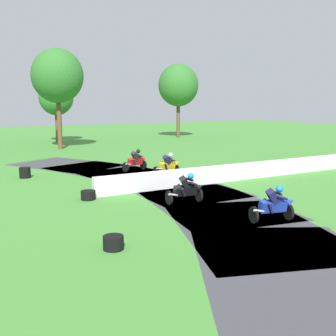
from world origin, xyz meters
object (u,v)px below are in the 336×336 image
(motorcycle_lead_blue, at_px, (275,204))
(motorcycle_chase_black, at_px, (187,189))
(motorcycle_trailing_yellow, at_px, (168,165))
(tire_stack_near, at_px, (113,243))
(tire_stack_mid_a, at_px, (88,195))
(tire_stack_mid_b, at_px, (25,173))
(motorcycle_fourth_red, at_px, (136,160))

(motorcycle_lead_blue, height_order, motorcycle_chase_black, motorcycle_lead_blue)
(motorcycle_lead_blue, xyz_separation_m, motorcycle_trailing_yellow, (1.35, 9.94, -0.00))
(tire_stack_near, relative_size, tire_stack_mid_a, 0.94)
(motorcycle_chase_black, distance_m, tire_stack_near, 5.88)
(tire_stack_mid_a, relative_size, tire_stack_mid_b, 1.03)
(tire_stack_mid_a, distance_m, tire_stack_mid_b, 6.94)
(motorcycle_chase_black, xyz_separation_m, tire_stack_mid_b, (-4.79, 9.53, -0.33))
(tire_stack_mid_b, bearing_deg, tire_stack_mid_a, -78.27)
(motorcycle_trailing_yellow, xyz_separation_m, tire_stack_near, (-7.34, -9.64, -0.45))
(motorcycle_trailing_yellow, relative_size, tire_stack_mid_a, 2.63)
(motorcycle_trailing_yellow, relative_size, tire_stack_near, 2.80)
(tire_stack_mid_a, bearing_deg, motorcycle_lead_blue, -54.54)
(motorcycle_lead_blue, distance_m, tire_stack_near, 6.02)
(motorcycle_fourth_red, distance_m, tire_stack_mid_b, 6.59)
(tire_stack_near, xyz_separation_m, tire_stack_mid_a, (1.34, 6.22, 0.00))
(motorcycle_lead_blue, height_order, motorcycle_trailing_yellow, motorcycle_lead_blue)
(motorcycle_trailing_yellow, height_order, tire_stack_near, motorcycle_trailing_yellow)
(motorcycle_lead_blue, bearing_deg, tire_stack_near, 177.11)
(tire_stack_mid_a, bearing_deg, motorcycle_trailing_yellow, 29.68)
(motorcycle_trailing_yellow, distance_m, tire_stack_near, 12.13)
(motorcycle_trailing_yellow, xyz_separation_m, tire_stack_mid_b, (-7.41, 3.37, -0.35))
(tire_stack_mid_b, bearing_deg, motorcycle_trailing_yellow, -24.48)
(motorcycle_chase_black, height_order, motorcycle_trailing_yellow, motorcycle_trailing_yellow)
(tire_stack_mid_a, xyz_separation_m, tire_stack_mid_b, (-1.41, 6.79, 0.10))
(motorcycle_chase_black, distance_m, motorcycle_fourth_red, 8.80)
(motorcycle_lead_blue, bearing_deg, tire_stack_mid_b, 114.46)
(motorcycle_lead_blue, bearing_deg, motorcycle_fourth_red, 87.87)
(tire_stack_near, height_order, tire_stack_mid_b, tire_stack_mid_b)
(motorcycle_chase_black, distance_m, motorcycle_trailing_yellow, 6.69)
(motorcycle_trailing_yellow, distance_m, tire_stack_mid_a, 6.92)
(motorcycle_chase_black, distance_m, tire_stack_mid_a, 4.37)
(motorcycle_chase_black, relative_size, motorcycle_trailing_yellow, 1.01)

